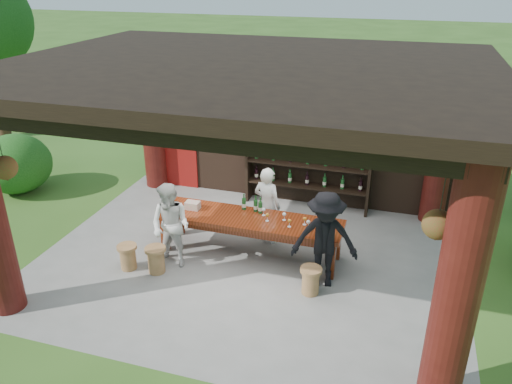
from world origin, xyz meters
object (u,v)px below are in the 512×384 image
(stool_far_left, at_px, (128,256))
(stool_near_right, at_px, (311,280))
(wine_shelf, at_px, (308,155))
(guest_man, at_px, (325,240))
(tasting_table, at_px, (250,223))
(stool_near_left, at_px, (156,259))
(host, at_px, (267,205))
(guest_woman, at_px, (171,226))
(napkin_basket, at_px, (193,205))

(stool_far_left, bearing_deg, stool_near_right, 3.86)
(wine_shelf, bearing_deg, stool_near_right, -77.11)
(wine_shelf, height_order, guest_man, wine_shelf)
(wine_shelf, distance_m, stool_far_left, 4.26)
(wine_shelf, height_order, stool_near_right, wine_shelf)
(stool_far_left, bearing_deg, tasting_table, 29.58)
(stool_near_left, bearing_deg, host, 46.17)
(stool_near_right, height_order, guest_woman, guest_woman)
(stool_near_left, relative_size, guest_woman, 0.31)
(tasting_table, height_order, stool_near_left, tasting_table)
(stool_far_left, height_order, guest_man, guest_man)
(host, xyz_separation_m, guest_woman, (-1.36, -1.28, 0.01))
(guest_woman, xyz_separation_m, guest_man, (2.63, 0.18, 0.07))
(tasting_table, xyz_separation_m, napkin_basket, (-1.11, 0.03, 0.19))
(napkin_basket, bearing_deg, stool_near_right, -20.27)
(wine_shelf, distance_m, host, 1.83)
(tasting_table, height_order, guest_man, guest_man)
(wine_shelf, distance_m, stool_near_left, 3.95)
(wine_shelf, relative_size, guest_man, 1.62)
(stool_near_left, distance_m, guest_man, 2.89)
(guest_woman, bearing_deg, tasting_table, 39.76)
(guest_woman, height_order, napkin_basket, guest_woman)
(guest_man, bearing_deg, guest_woman, 173.49)
(stool_near_left, xyz_separation_m, host, (1.53, 1.59, 0.50))
(wine_shelf, distance_m, guest_man, 2.98)
(guest_man, bearing_deg, host, 128.60)
(guest_woman, bearing_deg, napkin_basket, 92.36)
(stool_far_left, relative_size, guest_man, 0.27)
(guest_man, bearing_deg, napkin_basket, 156.98)
(wine_shelf, height_order, napkin_basket, wine_shelf)
(guest_woman, bearing_deg, stool_near_right, 5.70)
(tasting_table, distance_m, guest_woman, 1.40)
(tasting_table, height_order, stool_near_right, tasting_table)
(tasting_table, relative_size, stool_near_left, 6.98)
(napkin_basket, bearing_deg, wine_shelf, 53.37)
(stool_near_left, height_order, guest_man, guest_man)
(wine_shelf, distance_m, stool_near_right, 3.36)
(stool_far_left, relative_size, guest_woman, 0.30)
(guest_woman, bearing_deg, wine_shelf, 68.47)
(wine_shelf, bearing_deg, stool_far_left, -126.11)
(wine_shelf, xyz_separation_m, tasting_table, (-0.57, -2.29, -0.55))
(wine_shelf, bearing_deg, napkin_basket, -126.63)
(stool_far_left, height_order, host, host)
(stool_far_left, distance_m, guest_man, 3.41)
(wine_shelf, distance_m, tasting_table, 2.42)
(stool_near_right, relative_size, guest_woman, 0.30)
(stool_far_left, xyz_separation_m, host, (2.04, 1.63, 0.51))
(tasting_table, bearing_deg, guest_man, -20.49)
(guest_man, distance_m, napkin_basket, 2.60)
(tasting_table, height_order, guest_woman, guest_woman)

